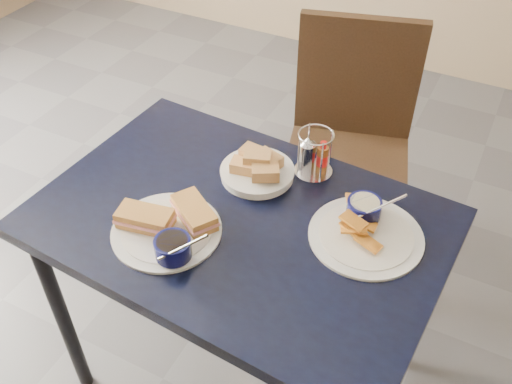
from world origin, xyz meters
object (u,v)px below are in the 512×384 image
at_px(bread_basket, 258,168).
at_px(condiment_caddy, 313,156).
at_px(dining_table, 240,238).
at_px(chair_far, 356,132).
at_px(plantain_plate, 365,226).
at_px(sandwich_plate, 169,227).

height_order(bread_basket, condiment_caddy, condiment_caddy).
bearing_deg(dining_table, condiment_caddy, 69.89).
bearing_deg(condiment_caddy, chair_far, 92.43).
relative_size(bread_basket, condiment_caddy, 1.52).
xyz_separation_m(plantain_plate, bread_basket, (-0.34, 0.07, 0.01)).
distance_m(dining_table, sandwich_plate, 0.21).
xyz_separation_m(chair_far, plantain_plate, (0.23, -0.68, 0.22)).
xyz_separation_m(dining_table, condiment_caddy, (0.10, 0.26, 0.13)).
distance_m(sandwich_plate, plantain_plate, 0.50).
height_order(chair_far, sandwich_plate, chair_far).
distance_m(chair_far, bread_basket, 0.66).
xyz_separation_m(sandwich_plate, bread_basket, (0.10, 0.30, 0.00)).
distance_m(chair_far, condiment_caddy, 0.58).
bearing_deg(chair_far, sandwich_plate, -102.56).
relative_size(sandwich_plate, condiment_caddy, 2.25).
bearing_deg(dining_table, bread_basket, 100.65).
bearing_deg(sandwich_plate, chair_far, 77.44).
xyz_separation_m(chair_far, bread_basket, (-0.11, -0.61, 0.23)).
relative_size(chair_far, bread_basket, 4.58).
relative_size(sandwich_plate, bread_basket, 1.48).
relative_size(sandwich_plate, plantain_plate, 1.05).
distance_m(dining_table, chair_far, 0.80).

